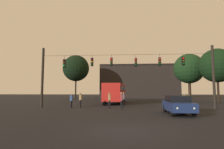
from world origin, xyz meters
The scene contains 13 objects.
ground_plane centered at (0.00, 24.50, 0.00)m, with size 168.00×168.00×0.00m, color black.
overhead_signal_span centered at (-0.06, 11.71, 4.13)m, with size 19.62×0.44×6.99m.
city_bus centered at (-1.56, 20.49, 1.87)m, with size 3.19×11.14×3.00m.
car_near_right centered at (4.29, 6.65, 0.80)m, with size 1.91×4.38×1.52m.
pedestrian_crossing_left centered at (-6.23, 11.96, 0.91)m, with size 0.28×0.39×1.62m.
pedestrian_crossing_center centered at (-0.21, 13.13, 1.01)m, with size 0.30×0.40×1.76m.
pedestrian_crossing_right centered at (-1.81, 11.61, 0.99)m, with size 0.25×0.36×1.75m.
pedestrian_near_bus centered at (-5.29, 12.40, 0.97)m, with size 0.25×0.37×1.71m.
pedestrian_trailing centered at (-0.44, 10.40, 1.02)m, with size 0.28×0.38×1.78m.
corner_building centered at (3.98, 45.58, 4.67)m, with size 21.71×10.63×9.34m.
tree_left_silhouette centered at (-11.63, 33.61, 7.38)m, with size 6.23×6.23×10.50m.
tree_behind_building centered at (12.90, 28.62, 6.43)m, with size 6.00×6.00×9.46m.
tree_right_far centered at (15.36, 22.47, 6.18)m, with size 5.68×5.68×9.03m.
Camera 1 is at (-0.09, -8.98, 1.86)m, focal length 29.34 mm.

